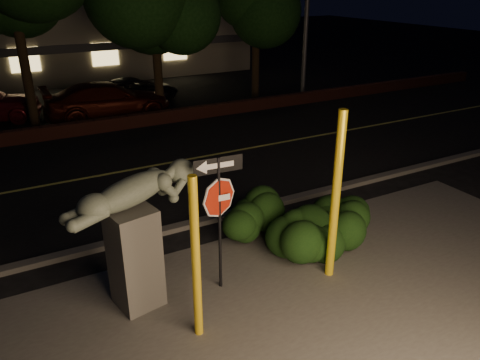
% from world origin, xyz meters
% --- Properties ---
extents(ground, '(90.00, 90.00, 0.00)m').
position_xyz_m(ground, '(0.00, 10.00, 0.00)').
color(ground, black).
rests_on(ground, ground).
extents(patio, '(14.00, 6.00, 0.02)m').
position_xyz_m(patio, '(0.00, -1.00, 0.01)').
color(patio, '#4C4944').
rests_on(patio, ground).
extents(road, '(80.00, 8.00, 0.01)m').
position_xyz_m(road, '(0.00, 7.00, 0.01)').
color(road, black).
rests_on(road, ground).
extents(lane_marking, '(80.00, 0.12, 0.00)m').
position_xyz_m(lane_marking, '(0.00, 7.00, 0.02)').
color(lane_marking, '#C2BF4D').
rests_on(lane_marking, road).
extents(curb, '(80.00, 0.25, 0.12)m').
position_xyz_m(curb, '(0.00, 2.90, 0.06)').
color(curb, '#4C4944').
rests_on(curb, ground).
extents(brick_wall, '(40.00, 0.35, 0.50)m').
position_xyz_m(brick_wall, '(0.00, 11.30, 0.25)').
color(brick_wall, '#481F17').
rests_on(brick_wall, ground).
extents(parking_lot, '(40.00, 12.00, 0.01)m').
position_xyz_m(parking_lot, '(0.00, 17.00, 0.01)').
color(parking_lot, black).
rests_on(parking_lot, ground).
extents(building, '(22.00, 10.20, 4.00)m').
position_xyz_m(building, '(0.00, 24.99, 2.00)').
color(building, gray).
rests_on(building, ground).
extents(yellow_pole_left, '(0.14, 0.14, 2.82)m').
position_xyz_m(yellow_pole_left, '(-1.55, -0.50, 1.41)').
color(yellow_pole_left, yellow).
rests_on(yellow_pole_left, ground).
extents(yellow_pole_right, '(0.17, 0.17, 3.33)m').
position_xyz_m(yellow_pole_right, '(1.38, -0.18, 1.66)').
color(yellow_pole_right, yellow).
rests_on(yellow_pole_right, ground).
extents(signpost, '(0.89, 0.11, 2.61)m').
position_xyz_m(signpost, '(-0.67, 0.47, 1.86)').
color(signpost, black).
rests_on(signpost, ground).
extents(sculpture, '(2.36, 1.03, 2.51)m').
position_xyz_m(sculpture, '(-2.13, 0.75, 1.55)').
color(sculpture, '#4C4944').
rests_on(sculpture, ground).
extents(hedge_center, '(2.22, 1.26, 1.10)m').
position_xyz_m(hedge_center, '(0.65, 1.78, 0.55)').
color(hedge_center, black).
rests_on(hedge_center, ground).
extents(hedge_right, '(1.94, 1.08, 1.25)m').
position_xyz_m(hedge_right, '(1.65, 0.58, 0.62)').
color(hedge_right, black).
rests_on(hedge_right, ground).
extents(hedge_far_right, '(1.86, 1.42, 1.14)m').
position_xyz_m(hedge_far_right, '(2.70, 0.89, 0.57)').
color(hedge_far_right, black).
rests_on(hedge_far_right, ground).
extents(parked_car_darkred, '(5.12, 2.16, 1.47)m').
position_xyz_m(parked_car_darkred, '(0.37, 13.07, 0.74)').
color(parked_car_darkred, '#3A0E06').
rests_on(parked_car_darkred, ground).
extents(parked_car_dark, '(4.49, 2.73, 1.16)m').
position_xyz_m(parked_car_dark, '(2.07, 15.13, 0.58)').
color(parked_car_dark, black).
rests_on(parked_car_dark, ground).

